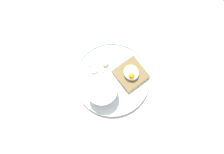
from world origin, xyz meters
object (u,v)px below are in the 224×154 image
(banana_slice_left, at_px, (101,69))
(banana_slice_back, at_px, (94,69))
(banana_slice_front, at_px, (105,63))
(banana_slice_right, at_px, (92,62))
(toast_slice, at_px, (131,74))
(poached_egg, at_px, (131,73))
(oatmeal_bowl, at_px, (102,91))

(banana_slice_left, height_order, banana_slice_back, banana_slice_left)
(banana_slice_front, distance_m, banana_slice_right, 0.05)
(toast_slice, relative_size, poached_egg, 1.85)
(banana_slice_front, bearing_deg, banana_slice_back, -88.61)
(banana_slice_front, height_order, banana_slice_right, banana_slice_front)
(toast_slice, distance_m, banana_slice_left, 0.12)
(banana_slice_front, xyz_separation_m, banana_slice_back, (0.00, -0.05, -0.00))
(oatmeal_bowl, relative_size, banana_slice_front, 2.84)
(banana_slice_back, bearing_deg, banana_slice_right, 166.95)
(banana_slice_front, bearing_deg, poached_egg, 33.91)
(banana_slice_left, distance_m, banana_slice_right, 0.05)
(banana_slice_back, height_order, banana_slice_right, banana_slice_back)
(poached_egg, xyz_separation_m, banana_slice_left, (-0.08, -0.09, -0.02))
(banana_slice_back, bearing_deg, poached_egg, 50.97)
(banana_slice_front, bearing_deg, oatmeal_bowl, -34.81)
(banana_slice_front, relative_size, banana_slice_right, 1.07)
(banana_slice_left, xyz_separation_m, banana_slice_back, (-0.01, -0.02, -0.00))
(oatmeal_bowl, bearing_deg, banana_slice_left, 154.69)
(banana_slice_left, bearing_deg, toast_slice, 49.82)
(banana_slice_front, height_order, banana_slice_back, banana_slice_front)
(banana_slice_back, relative_size, banana_slice_right, 1.11)
(oatmeal_bowl, height_order, poached_egg, oatmeal_bowl)
(toast_slice, xyz_separation_m, banana_slice_right, (-0.12, -0.10, -0.00))
(oatmeal_bowl, relative_size, banana_slice_right, 3.04)
(toast_slice, bearing_deg, banana_slice_back, -128.29)
(banana_slice_left, bearing_deg, oatmeal_bowl, -25.31)
(oatmeal_bowl, relative_size, poached_egg, 1.82)
(oatmeal_bowl, bearing_deg, banana_slice_right, 169.80)
(banana_slice_front, height_order, banana_slice_left, same)
(toast_slice, distance_m, banana_slice_right, 0.16)
(banana_slice_back, bearing_deg, banana_slice_left, 60.34)
(poached_egg, height_order, banana_slice_front, poached_egg)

